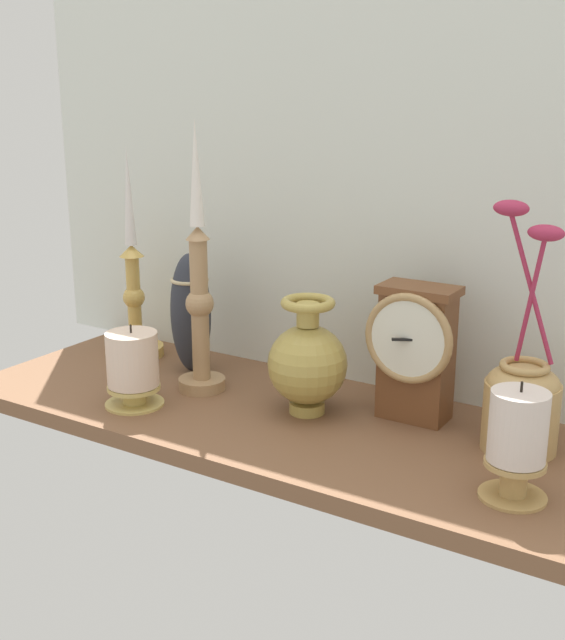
{
  "coord_description": "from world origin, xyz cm",
  "views": [
    {
      "loc": [
        57.15,
        -91.96,
        45.1
      ],
      "look_at": [
        -0.42,
        0.0,
        14.0
      ],
      "focal_mm": 45.3,
      "sensor_mm": 36.0,
      "label": 1
    }
  ],
  "objects_px": {
    "candlestick_tall_left": "(199,297)",
    "pillar_candle_front": "(133,367)",
    "candlestick_tall_center": "(134,299)",
    "brass_vase_bulbous": "(307,362)",
    "mantel_clock": "(415,350)",
    "brass_vase_jar": "(522,398)",
    "pillar_candle_near_clock": "(517,441)",
    "tall_ceramic_vase": "(191,312)"
  },
  "relations": [
    {
      "from": "candlestick_tall_left",
      "to": "brass_vase_jar",
      "type": "height_order",
      "value": "candlestick_tall_left"
    },
    {
      "from": "candlestick_tall_left",
      "to": "tall_ceramic_vase",
      "type": "relative_size",
      "value": 2.08
    },
    {
      "from": "brass_vase_bulbous",
      "to": "tall_ceramic_vase",
      "type": "height_order",
      "value": "tall_ceramic_vase"
    },
    {
      "from": "candlestick_tall_left",
      "to": "tall_ceramic_vase",
      "type": "xyz_separation_m",
      "value": [
        -0.07,
        0.06,
        -0.05
      ]
    },
    {
      "from": "mantel_clock",
      "to": "tall_ceramic_vase",
      "type": "xyz_separation_m",
      "value": [
        -0.39,
        -0.0,
        -0.0
      ]
    },
    {
      "from": "candlestick_tall_center",
      "to": "brass_vase_jar",
      "type": "xyz_separation_m",
      "value": [
        0.68,
        -0.03,
        -0.03
      ]
    },
    {
      "from": "pillar_candle_front",
      "to": "pillar_candle_near_clock",
      "type": "height_order",
      "value": "pillar_candle_near_clock"
    },
    {
      "from": "candlestick_tall_center",
      "to": "pillar_candle_near_clock",
      "type": "height_order",
      "value": "candlestick_tall_center"
    },
    {
      "from": "candlestick_tall_left",
      "to": "tall_ceramic_vase",
      "type": "height_order",
      "value": "candlestick_tall_left"
    },
    {
      "from": "brass_vase_bulbous",
      "to": "brass_vase_jar",
      "type": "relative_size",
      "value": 0.53
    },
    {
      "from": "mantel_clock",
      "to": "brass_vase_jar",
      "type": "distance_m",
      "value": 0.16
    },
    {
      "from": "candlestick_tall_center",
      "to": "brass_vase_bulbous",
      "type": "bearing_deg",
      "value": -9.62
    },
    {
      "from": "candlestick_tall_center",
      "to": "pillar_candle_front",
      "type": "bearing_deg",
      "value": -48.83
    },
    {
      "from": "candlestick_tall_left",
      "to": "candlestick_tall_center",
      "type": "distance_m",
      "value": 0.22
    },
    {
      "from": "mantel_clock",
      "to": "candlestick_tall_center",
      "type": "height_order",
      "value": "candlestick_tall_center"
    },
    {
      "from": "mantel_clock",
      "to": "pillar_candle_front",
      "type": "xyz_separation_m",
      "value": [
        -0.37,
        -0.17,
        -0.04
      ]
    },
    {
      "from": "mantel_clock",
      "to": "pillar_candle_front",
      "type": "bearing_deg",
      "value": -155.32
    },
    {
      "from": "pillar_candle_near_clock",
      "to": "tall_ceramic_vase",
      "type": "relative_size",
      "value": 0.71
    },
    {
      "from": "brass_vase_bulbous",
      "to": "pillar_candle_near_clock",
      "type": "height_order",
      "value": "brass_vase_bulbous"
    },
    {
      "from": "candlestick_tall_left",
      "to": "pillar_candle_front",
      "type": "xyz_separation_m",
      "value": [
        -0.04,
        -0.11,
        -0.09
      ]
    },
    {
      "from": "candlestick_tall_center",
      "to": "brass_vase_bulbous",
      "type": "distance_m",
      "value": 0.39
    },
    {
      "from": "brass_vase_jar",
      "to": "pillar_candle_near_clock",
      "type": "xyz_separation_m",
      "value": [
        0.03,
        -0.13,
        -0.0
      ]
    },
    {
      "from": "pillar_candle_front",
      "to": "pillar_candle_near_clock",
      "type": "relative_size",
      "value": 0.88
    },
    {
      "from": "candlestick_tall_left",
      "to": "pillar_candle_front",
      "type": "height_order",
      "value": "candlestick_tall_left"
    },
    {
      "from": "candlestick_tall_center",
      "to": "candlestick_tall_left",
      "type": "bearing_deg",
      "value": -19.65
    },
    {
      "from": "candlestick_tall_center",
      "to": "pillar_candle_front",
      "type": "distance_m",
      "value": 0.24
    },
    {
      "from": "candlestick_tall_left",
      "to": "mantel_clock",
      "type": "bearing_deg",
      "value": 11.23
    },
    {
      "from": "tall_ceramic_vase",
      "to": "brass_vase_jar",
      "type": "bearing_deg",
      "value": -1.7
    },
    {
      "from": "brass_vase_jar",
      "to": "tall_ceramic_vase",
      "type": "distance_m",
      "value": 0.55
    },
    {
      "from": "brass_vase_bulbous",
      "to": "mantel_clock",
      "type": "bearing_deg",
      "value": 23.04
    },
    {
      "from": "candlestick_tall_left",
      "to": "pillar_candle_near_clock",
      "type": "xyz_separation_m",
      "value": [
        0.52,
        -0.09,
        -0.08
      ]
    },
    {
      "from": "pillar_candle_front",
      "to": "candlestick_tall_left",
      "type": "bearing_deg",
      "value": 67.0
    },
    {
      "from": "brass_vase_bulbous",
      "to": "brass_vase_jar",
      "type": "xyz_separation_m",
      "value": [
        0.3,
        0.04,
        -0.01
      ]
    },
    {
      "from": "brass_vase_jar",
      "to": "candlestick_tall_left",
      "type": "bearing_deg",
      "value": -174.79
    },
    {
      "from": "mantel_clock",
      "to": "brass_vase_jar",
      "type": "relative_size",
      "value": 0.6
    },
    {
      "from": "candlestick_tall_center",
      "to": "tall_ceramic_vase",
      "type": "bearing_deg",
      "value": -4.68
    },
    {
      "from": "brass_vase_bulbous",
      "to": "pillar_candle_front",
      "type": "height_order",
      "value": "brass_vase_bulbous"
    },
    {
      "from": "pillar_candle_front",
      "to": "tall_ceramic_vase",
      "type": "height_order",
      "value": "tall_ceramic_vase"
    },
    {
      "from": "brass_vase_bulbous",
      "to": "pillar_candle_front",
      "type": "bearing_deg",
      "value": -154.37
    },
    {
      "from": "tall_ceramic_vase",
      "to": "candlestick_tall_left",
      "type": "bearing_deg",
      "value": -42.25
    },
    {
      "from": "brass_vase_jar",
      "to": "tall_ceramic_vase",
      "type": "bearing_deg",
      "value": 178.3
    },
    {
      "from": "mantel_clock",
      "to": "tall_ceramic_vase",
      "type": "height_order",
      "value": "tall_ceramic_vase"
    }
  ]
}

